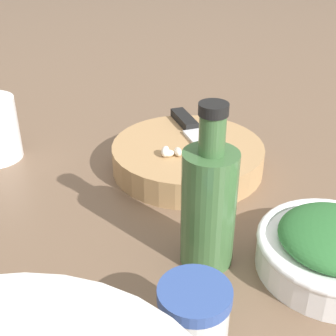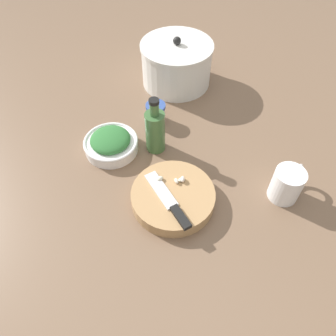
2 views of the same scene
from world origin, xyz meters
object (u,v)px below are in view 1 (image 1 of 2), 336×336
garlic_cloves (181,154)px  herb_bowl (334,248)px  chef_knife (196,133)px  spice_jar (194,318)px  cutting_board (188,157)px  oil_bottle (209,204)px

garlic_cloves → herb_bowl: herb_bowl is taller
chef_knife → spice_jar: bearing=67.2°
garlic_cloves → spice_jar: size_ratio=0.95×
cutting_board → spice_jar: (-0.27, 0.19, 0.02)m
garlic_cloves → spice_jar: (-0.24, 0.16, -0.01)m
garlic_cloves → oil_bottle: 0.18m
chef_knife → garlic_cloves: bearing=51.1°
herb_bowl → chef_knife: bearing=-6.7°
cutting_board → herb_bowl: size_ratio=1.36×
cutting_board → spice_jar: 0.33m
chef_knife → oil_bottle: bearing=70.4°
spice_jar → oil_bottle: bearing=-44.2°
oil_bottle → herb_bowl: bearing=-131.6°
cutting_board → garlic_cloves: bearing=129.7°
chef_knife → herb_bowl: size_ratio=1.20×
chef_knife → garlic_cloves: garlic_cloves is taller
cutting_board → spice_jar: bearing=144.2°
cutting_board → herb_bowl: 0.27m
chef_knife → garlic_cloves: 0.08m
herb_bowl → spice_jar: (0.00, 0.19, 0.01)m
cutting_board → oil_bottle: 0.22m
cutting_board → oil_bottle: size_ratio=1.20×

